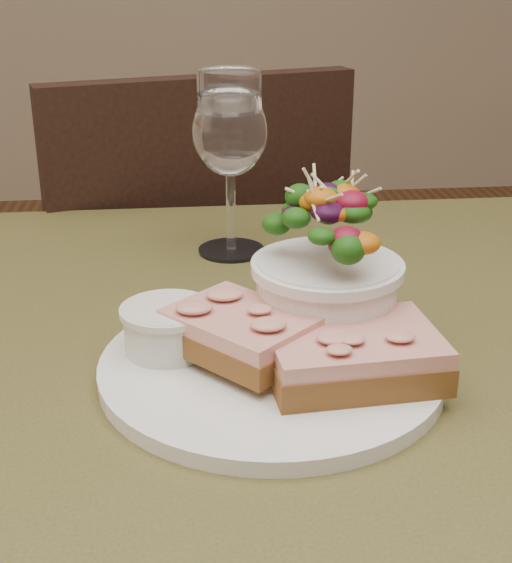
{
  "coord_description": "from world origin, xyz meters",
  "views": [
    {
      "loc": [
        -0.04,
        -0.54,
        1.04
      ],
      "look_at": [
        0.01,
        0.01,
        0.81
      ],
      "focal_mm": 50.0,
      "sensor_mm": 36.0,
      "label": 1
    }
  ],
  "objects": [
    {
      "name": "sandwich_back",
      "position": [
        -0.0,
        -0.03,
        0.78
      ],
      "size": [
        0.13,
        0.13,
        0.03
      ],
      "rotation": [
        0.0,
        0.0,
        -0.83
      ],
      "color": "#4D2A14",
      "rests_on": "dinner_plate"
    },
    {
      "name": "dinner_plate",
      "position": [
        0.02,
        -0.03,
        0.76
      ],
      "size": [
        0.26,
        0.26,
        0.01
      ],
      "primitive_type": "cylinder",
      "color": "white",
      "rests_on": "cafe_table"
    },
    {
      "name": "salad_bowl",
      "position": [
        0.07,
        0.01,
        0.82
      ],
      "size": [
        0.11,
        0.11,
        0.13
      ],
      "color": "white",
      "rests_on": "dinner_plate"
    },
    {
      "name": "ramekin",
      "position": [
        -0.06,
        -0.01,
        0.78
      ],
      "size": [
        0.07,
        0.07,
        0.04
      ],
      "color": "silver",
      "rests_on": "dinner_plate"
    },
    {
      "name": "sandwich_front",
      "position": [
        0.08,
        -0.06,
        0.78
      ],
      "size": [
        0.13,
        0.1,
        0.03
      ],
      "rotation": [
        0.0,
        0.0,
        0.08
      ],
      "color": "#4D2A14",
      "rests_on": "dinner_plate"
    },
    {
      "name": "garnish",
      "position": [
        -0.04,
        0.05,
        0.77
      ],
      "size": [
        0.05,
        0.04,
        0.02
      ],
      "color": "#123E0B",
      "rests_on": "dinner_plate"
    },
    {
      "name": "cafe_table",
      "position": [
        0.0,
        0.0,
        0.65
      ],
      "size": [
        0.8,
        0.8,
        0.75
      ],
      "color": "#3F3C1B",
      "rests_on": "ground"
    },
    {
      "name": "wine_glass",
      "position": [
        0.01,
        0.23,
        0.87
      ],
      "size": [
        0.08,
        0.08,
        0.18
      ],
      "color": "white",
      "rests_on": "cafe_table"
    },
    {
      "name": "chair_far",
      "position": [
        -0.06,
        0.63,
        0.29
      ],
      "size": [
        0.52,
        0.52,
        0.9
      ],
      "rotation": [
        0.0,
        0.0,
        3.43
      ],
      "color": "black",
      "rests_on": "ground"
    }
  ]
}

